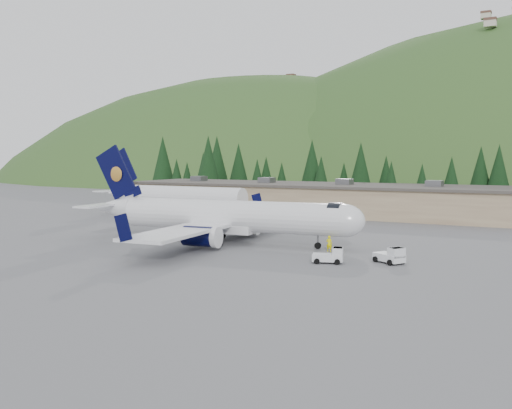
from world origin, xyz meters
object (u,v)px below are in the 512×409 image
(terminal_building, at_px, (317,198))
(ramp_worker, at_px, (329,244))
(second_airliner, at_px, (171,196))
(airliner, at_px, (223,217))
(baggage_tug_a, at_px, (331,256))
(baggage_tug_b, at_px, (391,256))

(terminal_building, relative_size, ramp_worker, 41.87)
(second_airliner, xyz_separation_m, ramp_worker, (36.86, -22.19, -2.48))
(terminal_building, bearing_deg, second_airliner, -141.22)
(airliner, bearing_deg, ramp_worker, -6.15)
(second_airliner, bearing_deg, baggage_tug_a, -35.58)
(baggage_tug_a, bearing_deg, terminal_building, 96.65)
(second_airliner, relative_size, baggage_tug_a, 8.97)
(second_airliner, bearing_deg, baggage_tug_b, -30.10)
(second_airliner, xyz_separation_m, baggage_tug_a, (39.27, -28.09, -2.66))
(baggage_tug_a, distance_m, terminal_building, 48.19)
(ramp_worker, bearing_deg, airliner, -7.59)
(airliner, xyz_separation_m, baggage_tug_b, (20.31, -3.55, -2.32))
(airliner, height_order, baggage_tug_a, airliner)
(baggage_tug_b, bearing_deg, terminal_building, 152.79)
(airliner, height_order, baggage_tug_b, airliner)
(baggage_tug_b, bearing_deg, ramp_worker, -172.61)
(second_airliner, bearing_deg, terminal_building, 38.78)
(airliner, relative_size, second_airliner, 1.24)
(baggage_tug_a, distance_m, baggage_tug_b, 5.54)
(baggage_tug_b, bearing_deg, second_airliner, -177.61)
(baggage_tug_b, relative_size, terminal_building, 0.05)
(second_airliner, xyz_separation_m, baggage_tug_b, (44.25, -25.65, -2.63))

